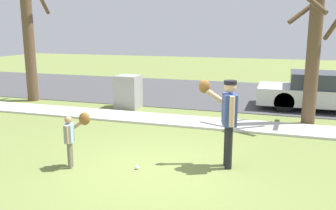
{
  "coord_description": "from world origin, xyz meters",
  "views": [
    {
      "loc": [
        2.15,
        -6.16,
        2.65
      ],
      "look_at": [
        -0.22,
        1.24,
        1.0
      ],
      "focal_mm": 38.49,
      "sensor_mm": 36.0,
      "label": 1
    }
  ],
  "objects_px": {
    "parked_sedan_silver": "(330,92)",
    "person_adult": "(227,114)",
    "baseball": "(137,167)",
    "street_tree_far": "(27,19)",
    "street_tree_near": "(315,40)",
    "utility_cabinet": "(128,92)",
    "person_child": "(73,133)"
  },
  "relations": [
    {
      "from": "utility_cabinet",
      "to": "baseball",
      "type": "bearing_deg",
      "value": -64.44
    },
    {
      "from": "person_adult",
      "to": "parked_sedan_silver",
      "type": "bearing_deg",
      "value": -130.64
    },
    {
      "from": "person_adult",
      "to": "baseball",
      "type": "bearing_deg",
      "value": 4.08
    },
    {
      "from": "person_child",
      "to": "street_tree_near",
      "type": "distance_m",
      "value": 6.84
    },
    {
      "from": "street_tree_near",
      "to": "parked_sedan_silver",
      "type": "distance_m",
      "value": 2.83
    },
    {
      "from": "parked_sedan_silver",
      "to": "person_adult",
      "type": "bearing_deg",
      "value": -112.37
    },
    {
      "from": "baseball",
      "to": "parked_sedan_silver",
      "type": "bearing_deg",
      "value": 58.65
    },
    {
      "from": "street_tree_near",
      "to": "person_child",
      "type": "bearing_deg",
      "value": -133.08
    },
    {
      "from": "baseball",
      "to": "street_tree_far",
      "type": "relative_size",
      "value": 0.01
    },
    {
      "from": "utility_cabinet",
      "to": "street_tree_far",
      "type": "xyz_separation_m",
      "value": [
        -3.94,
        0.08,
        2.45
      ]
    },
    {
      "from": "utility_cabinet",
      "to": "parked_sedan_silver",
      "type": "distance_m",
      "value": 6.7
    },
    {
      "from": "street_tree_near",
      "to": "street_tree_far",
      "type": "bearing_deg",
      "value": 177.06
    },
    {
      "from": "person_adult",
      "to": "street_tree_far",
      "type": "relative_size",
      "value": 0.3
    },
    {
      "from": "person_child",
      "to": "utility_cabinet",
      "type": "bearing_deg",
      "value": 84.48
    },
    {
      "from": "street_tree_near",
      "to": "parked_sedan_silver",
      "type": "relative_size",
      "value": 0.95
    },
    {
      "from": "baseball",
      "to": "utility_cabinet",
      "type": "xyz_separation_m",
      "value": [
        -2.4,
        5.01,
        0.52
      ]
    },
    {
      "from": "person_adult",
      "to": "baseball",
      "type": "xyz_separation_m",
      "value": [
        -1.6,
        -0.66,
        -1.03
      ]
    },
    {
      "from": "person_child",
      "to": "utility_cabinet",
      "type": "relative_size",
      "value": 0.96
    },
    {
      "from": "street_tree_far",
      "to": "street_tree_near",
      "type": "bearing_deg",
      "value": -2.94
    },
    {
      "from": "person_child",
      "to": "person_adult",
      "type": "bearing_deg",
      "value": -0.41
    },
    {
      "from": "street_tree_far",
      "to": "parked_sedan_silver",
      "type": "bearing_deg",
      "value": 8.8
    },
    {
      "from": "person_child",
      "to": "street_tree_near",
      "type": "bearing_deg",
      "value": 28.66
    },
    {
      "from": "utility_cabinet",
      "to": "person_adult",
      "type": "bearing_deg",
      "value": -47.48
    },
    {
      "from": "baseball",
      "to": "street_tree_far",
      "type": "height_order",
      "value": "street_tree_far"
    },
    {
      "from": "person_adult",
      "to": "person_child",
      "type": "xyz_separation_m",
      "value": [
        -2.8,
        -0.9,
        -0.38
      ]
    },
    {
      "from": "baseball",
      "to": "street_tree_near",
      "type": "bearing_deg",
      "value": 54.14
    },
    {
      "from": "street_tree_far",
      "to": "utility_cabinet",
      "type": "bearing_deg",
      "value": -1.22
    },
    {
      "from": "person_adult",
      "to": "parked_sedan_silver",
      "type": "relative_size",
      "value": 0.37
    },
    {
      "from": "person_adult",
      "to": "street_tree_near",
      "type": "height_order",
      "value": "street_tree_near"
    },
    {
      "from": "person_adult",
      "to": "utility_cabinet",
      "type": "height_order",
      "value": "person_adult"
    },
    {
      "from": "person_child",
      "to": "parked_sedan_silver",
      "type": "height_order",
      "value": "parked_sedan_silver"
    },
    {
      "from": "person_adult",
      "to": "person_child",
      "type": "height_order",
      "value": "person_adult"
    }
  ]
}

